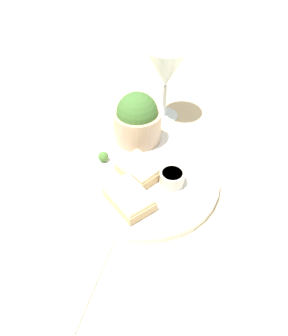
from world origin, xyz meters
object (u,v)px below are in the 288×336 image
at_px(wine_glass, 166,70).
at_px(salad_bowl, 137,120).
at_px(cheese_toast_far, 140,168).
at_px(sauce_ramekin, 172,177).
at_px(napkin, 61,273).
at_px(fork, 269,233).
at_px(cheese_toast_near, 131,198).

bearing_deg(wine_glass, salad_bowl, 79.96).
xyz_separation_m(cheese_toast_far, wine_glass, (0.02, -0.21, 0.09)).
distance_m(sauce_ramekin, napkin, 0.25).
bearing_deg(napkin, salad_bowl, -88.58).
distance_m(cheese_toast_far, fork, 0.25).
xyz_separation_m(salad_bowl, sauce_ramekin, (-0.11, 0.10, -0.03)).
height_order(salad_bowl, wine_glass, wine_glass).
height_order(cheese_toast_near, cheese_toast_far, same).
bearing_deg(cheese_toast_far, sauce_ramekin, 177.48).
distance_m(sauce_ramekin, wine_glass, 0.25).
bearing_deg(cheese_toast_near, fork, -172.17).
distance_m(sauce_ramekin, fork, 0.19).
height_order(sauce_ramekin, fork, sauce_ramekin).
bearing_deg(cheese_toast_far, cheese_toast_near, 100.12).
bearing_deg(wine_glass, napkin, 88.37).
xyz_separation_m(sauce_ramekin, cheese_toast_far, (0.06, -0.00, -0.00)).
bearing_deg(cheese_toast_far, salad_bowl, -65.44).
bearing_deg(cheese_toast_far, fork, 169.98).
height_order(salad_bowl, cheese_toast_far, salad_bowl).
bearing_deg(napkin, cheese_toast_far, -98.98).
relative_size(wine_glass, fork, 1.00).
relative_size(cheese_toast_far, wine_glass, 0.56).
xyz_separation_m(salad_bowl, fork, (-0.29, 0.14, -0.06)).
height_order(cheese_toast_far, fork, cheese_toast_far).
distance_m(salad_bowl, sauce_ramekin, 0.15).
distance_m(wine_glass, fork, 0.39).
height_order(salad_bowl, sauce_ramekin, salad_bowl).
distance_m(cheese_toast_near, fork, 0.24).
bearing_deg(sauce_ramekin, salad_bowl, -42.63).
relative_size(salad_bowl, napkin, 0.67).
bearing_deg(salad_bowl, cheese_toast_far, 114.56).
relative_size(cheese_toast_far, napkin, 0.60).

